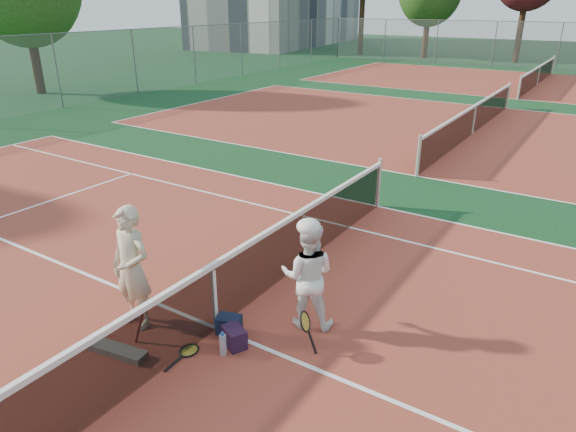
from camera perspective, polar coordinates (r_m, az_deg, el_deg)
The scene contains 18 objects.
ground at distance 7.36m, azimuth -7.95°, elevation -12.27°, with size 130.00×130.00×0.00m, color #0F371A.
court_main at distance 7.36m, azimuth -7.95°, elevation -12.25°, with size 23.77×10.97×0.01m, color maroon.
court_far_a at distance 18.90m, azimuth 19.76°, elevation 8.58°, with size 23.77×10.97×0.01m, color maroon.
court_far_b at distance 32.02m, azimuth 25.92°, elevation 13.00°, with size 23.77×10.97×0.01m, color maroon.
net_main at distance 7.08m, azimuth -8.17°, elevation -8.88°, with size 0.10×10.98×1.02m, color black, non-canonical shape.
net_far_a at distance 18.80m, azimuth 19.97°, elevation 10.07°, with size 0.10×10.98×1.02m, color black, non-canonical shape.
net_far_b at distance 31.95m, azimuth 26.08°, elevation 13.88°, with size 0.10×10.98×1.02m, color black, non-canonical shape.
fence_back at distance 38.79m, azimuth 27.91°, elevation 16.25°, with size 32.00×0.06×3.00m, color slate, non-canonical shape.
fence_left at distance 23.16m, azimuth -28.60°, elevation 13.38°, with size 54.50×0.06×3.00m, color slate, non-canonical shape.
player_a at distance 7.25m, azimuth -16.96°, elevation -5.57°, with size 0.64×0.42×1.76m, color beige.
player_b at distance 6.99m, azimuth 2.22°, elevation -6.65°, with size 0.75×0.58×1.54m, color white.
racket_red at distance 7.14m, azimuth -15.69°, elevation -11.40°, with size 0.20×0.27×0.58m, color maroon, non-canonical shape.
racket_black_held at distance 6.73m, azimuth 1.91°, elevation -12.78°, with size 0.23×0.27×0.58m, color black, non-canonical shape.
racket_spare at distance 7.00m, azimuth -10.94°, elevation -14.46°, with size 0.60×0.27×0.03m, color black, non-canonical shape.
sports_bag_navy at distance 7.19m, azimuth -6.57°, elevation -11.91°, with size 0.33×0.22×0.26m, color black.
sports_bag_purple at distance 6.94m, azimuth -5.97°, elevation -13.24°, with size 0.33×0.23×0.27m, color black.
net_cover_canvas at distance 7.19m, azimuth -18.67°, elevation -13.93°, with size 0.91×0.21×0.10m, color slate.
water_bottle at distance 6.79m, azimuth -7.23°, elevation -14.03°, with size 0.09×0.09×0.30m, color #C9E7FF.
Camera 1 is at (4.07, -4.48, 4.19)m, focal length 32.00 mm.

